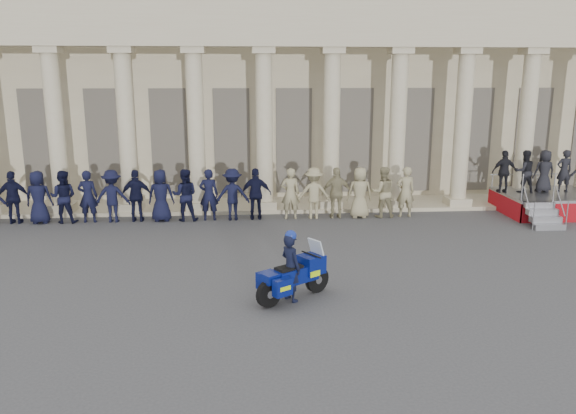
# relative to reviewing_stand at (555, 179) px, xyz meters

# --- Properties ---
(ground) EXTENTS (90.00, 90.00, 0.00)m
(ground) POSITION_rel_reviewing_stand_xyz_m (-12.51, -6.95, -1.36)
(ground) COLOR #3F3F41
(ground) RESTS_ON ground
(building) EXTENTS (40.00, 12.50, 9.00)m
(building) POSITION_rel_reviewing_stand_xyz_m (-12.51, 7.80, 3.17)
(building) COLOR #B9AC8B
(building) RESTS_ON ground
(officer_rank) EXTENTS (18.72, 0.73, 1.93)m
(officer_rank) POSITION_rel_reviewing_stand_xyz_m (-15.11, -0.17, -0.39)
(officer_rank) COLOR black
(officer_rank) RESTS_ON ground
(reviewing_stand) EXTENTS (4.97, 3.91, 2.46)m
(reviewing_stand) POSITION_rel_reviewing_stand_xyz_m (0.00, 0.00, 0.00)
(reviewing_stand) COLOR gray
(reviewing_stand) RESTS_ON ground
(motorcycle) EXTENTS (1.85, 1.50, 1.38)m
(motorcycle) POSITION_rel_reviewing_stand_xyz_m (-10.78, -7.96, -0.76)
(motorcycle) COLOR black
(motorcycle) RESTS_ON ground
(rider) EXTENTS (0.67, 0.72, 1.74)m
(rider) POSITION_rel_reviewing_stand_xyz_m (-10.88, -8.03, -0.49)
(rider) COLOR black
(rider) RESTS_ON ground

